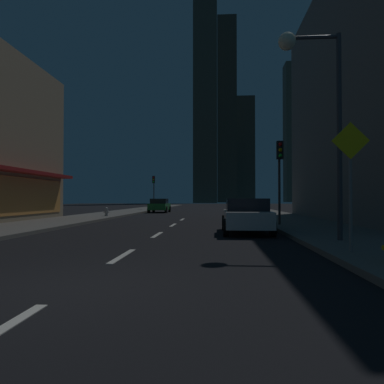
{
  "coord_description": "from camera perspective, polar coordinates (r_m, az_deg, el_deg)",
  "views": [
    {
      "loc": [
        2.34,
        -5.53,
        1.44
      ],
      "look_at": [
        0.0,
        28.67,
        2.1
      ],
      "focal_mm": 33.08,
      "sensor_mm": 36.0,
      "label": 1
    }
  ],
  "objects": [
    {
      "name": "car_parked_near",
      "position": [
        14.99,
        8.74,
        -3.75
      ],
      "size": [
        1.98,
        4.24,
        1.45
      ],
      "color": "silver",
      "rests_on": "ground"
    },
    {
      "name": "sidewalk_left",
      "position": [
        38.7,
        -10.07,
        -3.1
      ],
      "size": [
        4.0,
        76.0,
        0.15
      ],
      "primitive_type": "cube",
      "color": "#605E59",
      "rests_on": "ground"
    },
    {
      "name": "traffic_light_far_left",
      "position": [
        44.68,
        -6.19,
        1.16
      ],
      "size": [
        0.32,
        0.48,
        4.2
      ],
      "color": "#2D2D2D",
      "rests_on": "sidewalk_left"
    },
    {
      "name": "skyscraper_distant_slender",
      "position": [
        160.93,
        15.97,
        9.15
      ],
      "size": [
        7.18,
        7.96,
        59.9
      ],
      "primitive_type": "cube",
      "color": "#524E3E",
      "rests_on": "ground"
    },
    {
      "name": "skyscraper_distant_mid",
      "position": [
        146.25,
        5.65,
        13.07
      ],
      "size": [
        7.64,
        5.85,
        74.46
      ],
      "primitive_type": "cube",
      "color": "#363329",
      "rests_on": "ground"
    },
    {
      "name": "skyscraper_distant_tall",
      "position": [
        124.6,
        2.14,
        16.35
      ],
      "size": [
        7.98,
        5.4,
        77.6
      ],
      "primitive_type": "cube",
      "color": "#444133",
      "rests_on": "ground"
    },
    {
      "name": "car_parked_far",
      "position": [
        37.29,
        -5.26,
        -2.17
      ],
      "size": [
        1.98,
        4.24,
        1.45
      ],
      "color": "#1E722D",
      "rests_on": "ground"
    },
    {
      "name": "ground_plane",
      "position": [
        37.63,
        0.35,
        -3.36
      ],
      "size": [
        78.0,
        136.0,
        0.1
      ],
      "primitive_type": "cube",
      "color": "black"
    },
    {
      "name": "street_lamp_right",
      "position": [
        12.27,
        18.82,
        16.16
      ],
      "size": [
        1.96,
        0.56,
        6.58
      ],
      "color": "#38383D",
      "rests_on": "sidewalk_right"
    },
    {
      "name": "traffic_light_near_right",
      "position": [
        18.15,
        13.96,
        4.48
      ],
      "size": [
        0.32,
        0.48,
        4.2
      ],
      "color": "#2D2D2D",
      "rests_on": "sidewalk_right"
    },
    {
      "name": "lane_marking_center",
      "position": [
        14.2,
        -5.64,
        -6.88
      ],
      "size": [
        0.16,
        23.0,
        0.01
      ],
      "color": "silver",
      "rests_on": "ground"
    },
    {
      "name": "fire_hydrant_far_left",
      "position": [
        27.37,
        -13.63,
        -3.13
      ],
      "size": [
        0.42,
        0.3,
        0.65
      ],
      "color": "#B2B2B2",
      "rests_on": "sidewalk_left"
    },
    {
      "name": "sidewalk_right",
      "position": [
        37.84,
        11.0,
        -3.14
      ],
      "size": [
        4.0,
        76.0,
        0.15
      ],
      "primitive_type": "cube",
      "color": "#605E59",
      "rests_on": "ground"
    },
    {
      "name": "skyscraper_distant_short",
      "position": [
        161.8,
        8.57,
        6.74
      ],
      "size": [
        8.09,
        8.1,
        46.93
      ],
      "primitive_type": "cube",
      "color": "#3A372B",
      "rests_on": "ground"
    },
    {
      "name": "pedestrian_crossing_sign",
      "position": [
        9.41,
        24.19,
        2.52
      ],
      "size": [
        0.91,
        0.08,
        3.15
      ],
      "color": "slate",
      "rests_on": "sidewalk_right"
    }
  ]
}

